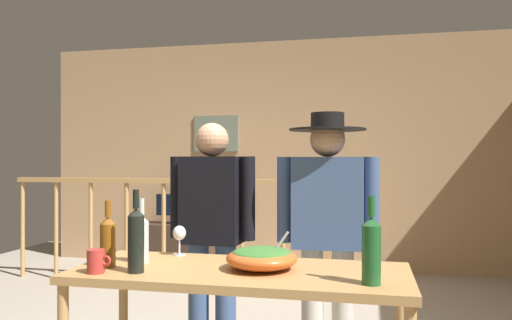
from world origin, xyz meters
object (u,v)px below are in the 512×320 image
at_px(mug_red, 96,261).
at_px(person_standing_right, 327,220).
at_px(framed_picture, 216,134).
at_px(person_standing_left, 212,224).
at_px(serving_table, 240,285).
at_px(wine_bottle_clear, 142,237).
at_px(wine_glass, 179,234).
at_px(tv_console, 176,246).
at_px(stair_railing, 206,219).
at_px(wine_bottle_amber, 108,240).
at_px(wine_bottle_green, 371,249).
at_px(wine_bottle_dark, 136,239).
at_px(salad_bowl, 262,257).
at_px(flat_screen_tv, 175,206).

xyz_separation_m(mug_red, person_standing_right, (0.98, 0.92, 0.11)).
bearing_deg(framed_picture, person_standing_left, -73.55).
distance_m(framed_picture, serving_table, 3.91).
height_order(wine_bottle_clear, person_standing_left, person_standing_left).
bearing_deg(wine_glass, framed_picture, 103.62).
xyz_separation_m(mug_red, person_standing_left, (0.27, 0.92, 0.06)).
bearing_deg(tv_console, person_standing_right, -52.86).
bearing_deg(stair_railing, wine_bottle_amber, -82.23).
bearing_deg(framed_picture, person_standing_right, -61.51).
relative_size(serving_table, wine_glass, 9.82).
bearing_deg(serving_table, framed_picture, 108.67).
relative_size(stair_railing, wine_bottle_green, 9.18).
distance_m(wine_bottle_dark, wine_bottle_clear, 0.23).
bearing_deg(mug_red, wine_bottle_clear, 69.49).
distance_m(framed_picture, wine_glass, 3.52).
bearing_deg(stair_railing, wine_bottle_green, -59.25).
relative_size(salad_bowl, person_standing_left, 0.22).
xyz_separation_m(tv_console, person_standing_left, (1.26, -2.61, 0.62)).
distance_m(wine_bottle_dark, person_standing_right, 1.19).
height_order(wine_bottle_amber, wine_bottle_clear, same).
xyz_separation_m(framed_picture, wine_bottle_amber, (0.58, -3.70, -0.71)).
relative_size(wine_bottle_dark, wine_bottle_green, 1.04).
bearing_deg(flat_screen_tv, wine_bottle_clear, -71.33).
distance_m(tv_console, mug_red, 3.72).
distance_m(framed_picture, wine_bottle_dark, 3.91).
xyz_separation_m(wine_bottle_dark, wine_bottle_clear, (-0.07, 0.21, -0.03)).
xyz_separation_m(wine_bottle_amber, wine_bottle_clear, (0.11, 0.13, -0.00)).
bearing_deg(person_standing_right, tv_console, -55.33).
bearing_deg(salad_bowl, framed_picture, 110.18).
bearing_deg(stair_railing, wine_bottle_dark, -78.62).
distance_m(framed_picture, wine_bottle_green, 4.25).
xyz_separation_m(framed_picture, person_standing_left, (0.86, -2.90, -0.72)).
height_order(tv_console, wine_bottle_dark, wine_bottle_dark).
xyz_separation_m(stair_railing, mug_red, (0.37, -2.75, 0.13)).
relative_size(wine_bottle_dark, mug_red, 3.30).
distance_m(flat_screen_tv, salad_bowl, 3.70).
xyz_separation_m(wine_bottle_green, person_standing_right, (-0.25, 0.87, 0.01)).
bearing_deg(stair_railing, person_standing_left, -70.81).
bearing_deg(wine_glass, flat_screen_tv, 111.88).
xyz_separation_m(tv_console, person_standing_right, (1.98, -2.61, 0.67)).
bearing_deg(serving_table, wine_bottle_green, -15.69).
distance_m(tv_console, person_standing_right, 3.35).
height_order(stair_railing, salad_bowl, stair_railing).
height_order(salad_bowl, person_standing_right, person_standing_right).
bearing_deg(tv_console, framed_picture, 35.67).
distance_m(tv_console, wine_bottle_green, 4.19).
bearing_deg(wine_bottle_green, mug_red, -177.33).
bearing_deg(stair_railing, serving_table, -68.48).
bearing_deg(person_standing_left, wine_glass, 86.38).
bearing_deg(wine_bottle_clear, tv_console, 108.51).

